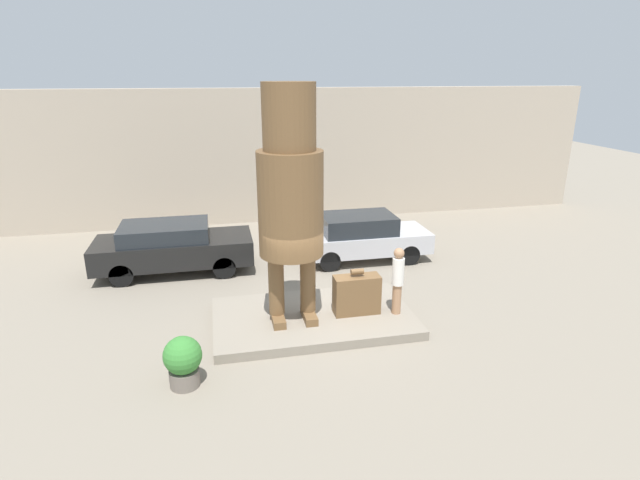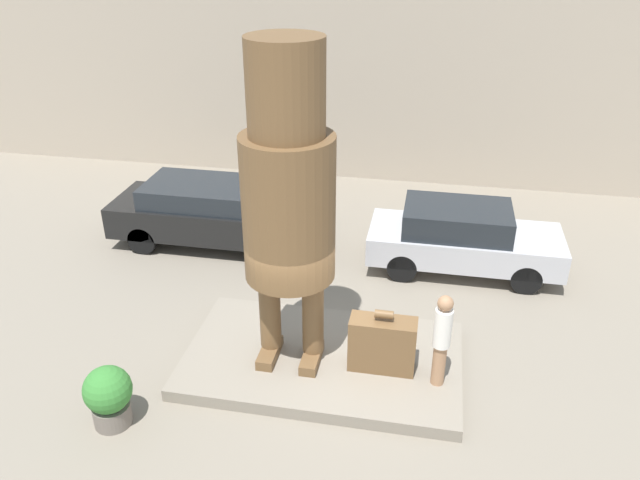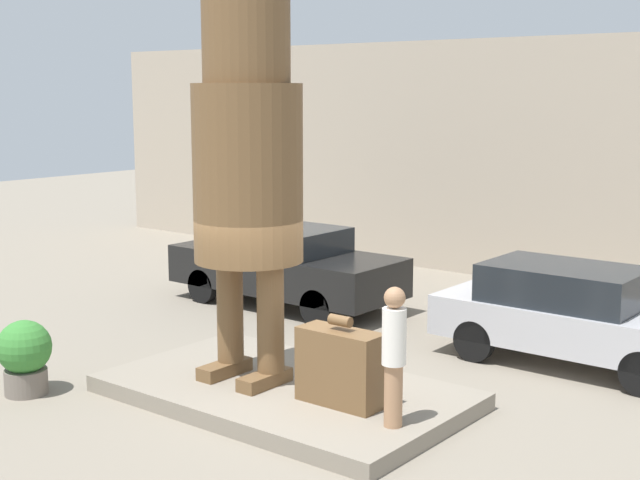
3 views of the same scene
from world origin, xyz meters
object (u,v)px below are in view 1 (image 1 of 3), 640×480
Objects in this scene: tourist at (398,278)px; giant_suitcase at (357,294)px; parked_car_black at (172,246)px; planter_pot at (183,360)px; statue_figure at (290,189)px; parked_car_silver at (362,236)px.

giant_suitcase is at bearing 166.93° from tourist.
parked_car_black is (-4.70, 4.35, 0.12)m from giant_suitcase.
parked_car_black reaches higher than giant_suitcase.
tourist is at bearing 18.48° from planter_pot.
tourist is at bearing -5.78° from statue_figure.
tourist is at bearing -38.89° from parked_car_black.
statue_figure reaches higher than planter_pot.
parked_car_silver reaches higher than planter_pot.
parked_car_black is 1.11× the size of parked_car_silver.
parked_car_black reaches higher than planter_pot.
statue_figure is 1.30× the size of parked_car_silver.
planter_pot is (-5.09, -1.70, -0.61)m from tourist.
parked_car_black is at bearing 141.11° from tourist.
giant_suitcase reaches higher than planter_pot.
giant_suitcase is 4.38m from parked_car_silver.
giant_suitcase is at bearing -1.27° from statue_figure.
giant_suitcase is 1.09m from tourist.
parked_car_silver is at bearing 47.96° from planter_pot.
statue_figure is 4.31m from planter_pot.
statue_figure reaches higher than giant_suitcase.
giant_suitcase is 0.68× the size of tourist.
giant_suitcase is 4.55m from planter_pot.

